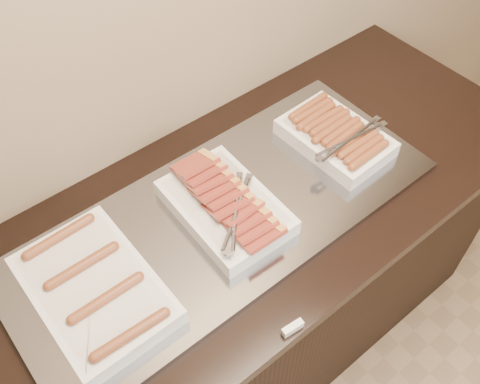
% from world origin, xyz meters
% --- Properties ---
extents(counter, '(2.06, 0.76, 0.90)m').
position_xyz_m(counter, '(0.00, 2.13, 0.45)').
color(counter, black).
rests_on(counter, ground).
extents(warming_tray, '(1.20, 0.50, 0.02)m').
position_xyz_m(warming_tray, '(0.00, 2.13, 0.91)').
color(warming_tray, gray).
rests_on(warming_tray, counter).
extents(dish_left, '(0.27, 0.40, 0.07)m').
position_xyz_m(dish_left, '(-0.39, 2.13, 0.95)').
color(dish_left, white).
rests_on(dish_left, warming_tray).
extents(dish_center, '(0.25, 0.37, 0.10)m').
position_xyz_m(dish_center, '(0.01, 2.13, 0.96)').
color(dish_center, white).
rests_on(dish_center, warming_tray).
extents(dish_right, '(0.26, 0.32, 0.08)m').
position_xyz_m(dish_right, '(0.43, 2.13, 0.96)').
color(dish_right, white).
rests_on(dish_right, warming_tray).
extents(label_holder, '(0.06, 0.02, 0.02)m').
position_xyz_m(label_holder, '(-0.07, 1.77, 0.91)').
color(label_holder, white).
rests_on(label_holder, counter).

